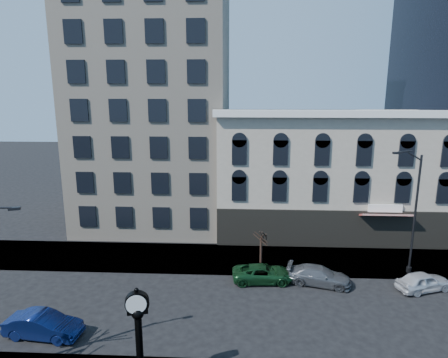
{
  "coord_description": "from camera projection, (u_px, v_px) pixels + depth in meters",
  "views": [
    {
      "loc": [
        3.39,
        -23.73,
        14.46
      ],
      "look_at": [
        2.0,
        4.0,
        8.0
      ],
      "focal_mm": 32.0,
      "sensor_mm": 36.0,
      "label": 1
    }
  ],
  "objects": [
    {
      "name": "ground",
      "position": [
        191.0,
        309.0,
        26.52
      ],
      "size": [
        160.0,
        160.0,
        0.0
      ],
      "primitive_type": "plane",
      "color": "black",
      "rests_on": "ground"
    },
    {
      "name": "sidewalk_far",
      "position": [
        203.0,
        258.0,
        34.29
      ],
      "size": [
        160.0,
        6.0,
        0.12
      ],
      "primitive_type": "cube",
      "color": "gray",
      "rests_on": "ground"
    },
    {
      "name": "cream_tower",
      "position": [
        152.0,
        38.0,
        40.81
      ],
      "size": [
        15.9,
        15.4,
        42.5
      ],
      "color": "beige",
      "rests_on": "ground"
    },
    {
      "name": "victorian_row",
      "position": [
        329.0,
        173.0,
        40.04
      ],
      "size": [
        22.6,
        11.19,
        12.5
      ],
      "color": "#B3A693",
      "rests_on": "ground"
    },
    {
      "name": "street_clock",
      "position": [
        139.0,
        343.0,
        19.07
      ],
      "size": [
        1.19,
        1.19,
        5.26
      ],
      "rotation": [
        0.0,
        0.0,
        0.25
      ],
      "color": "black",
      "rests_on": "sidewalk_near"
    },
    {
      "name": "street_lamp_far",
      "position": [
        409.0,
        180.0,
        29.85
      ],
      "size": [
        2.57,
        0.57,
        9.94
      ],
      "rotation": [
        0.0,
        0.0,
        3.25
      ],
      "color": "black",
      "rests_on": "sidewalk_far"
    },
    {
      "name": "bare_tree_far",
      "position": [
        261.0,
        231.0,
        32.66
      ],
      "size": [
        2.15,
        2.15,
        3.69
      ],
      "color": "#302018",
      "rests_on": "sidewalk_far"
    },
    {
      "name": "car_near_b",
      "position": [
        43.0,
        325.0,
        23.48
      ],
      "size": [
        4.65,
        2.04,
        1.49
      ],
      "primitive_type": "imported",
      "rotation": [
        0.0,
        0.0,
        1.47
      ],
      "color": "#0C194C",
      "rests_on": "ground"
    },
    {
      "name": "car_far_a",
      "position": [
        263.0,
        274.0,
        30.18
      ],
      "size": [
        4.74,
        2.42,
        1.28
      ],
      "primitive_type": "imported",
      "rotation": [
        0.0,
        0.0,
        1.64
      ],
      "color": "#143F1E",
      "rests_on": "ground"
    },
    {
      "name": "car_far_b",
      "position": [
        319.0,
        276.0,
        29.75
      ],
      "size": [
        5.03,
        2.99,
        1.37
      ],
      "primitive_type": "imported",
      "rotation": [
        0.0,
        0.0,
        1.33
      ],
      "color": "#595B60",
      "rests_on": "ground"
    },
    {
      "name": "car_far_c",
      "position": [
        423.0,
        281.0,
        28.85
      ],
      "size": [
        4.37,
        2.88,
        1.38
      ],
      "primitive_type": "imported",
      "rotation": [
        0.0,
        0.0,
        1.91
      ],
      "color": "silver",
      "rests_on": "ground"
    }
  ]
}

